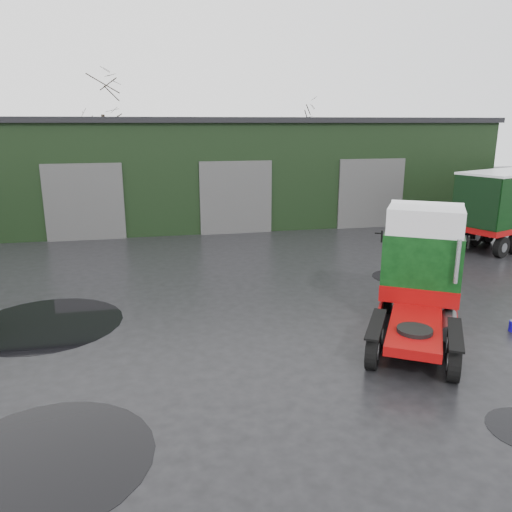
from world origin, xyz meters
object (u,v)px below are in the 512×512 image
(tree_back_a, at_px, (105,139))
(tree_back_b, at_px, (294,149))
(hero_tractor, at_px, (420,279))
(warehouse, at_px, (220,167))

(tree_back_a, xyz_separation_m, tree_back_b, (16.00, 0.00, -1.00))
(hero_tractor, bearing_deg, tree_back_a, 140.07)
(tree_back_a, distance_m, tree_back_b, 16.03)
(tree_back_a, bearing_deg, warehouse, -51.34)
(warehouse, distance_m, tree_back_a, 12.90)
(warehouse, distance_m, tree_back_b, 12.82)
(tree_back_a, relative_size, tree_back_b, 1.27)
(tree_back_a, height_order, tree_back_b, tree_back_a)
(tree_back_a, bearing_deg, hero_tractor, -71.42)
(hero_tractor, xyz_separation_m, tree_back_a, (-10.50, 31.24, 2.92))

